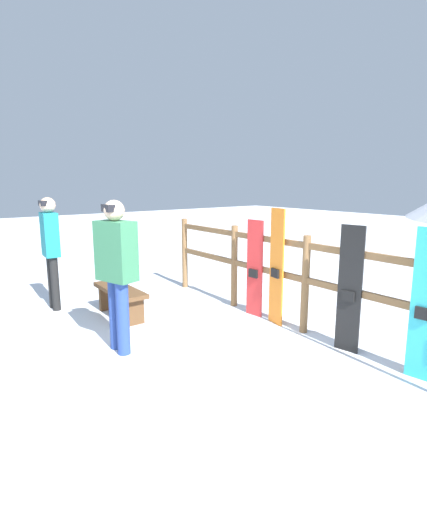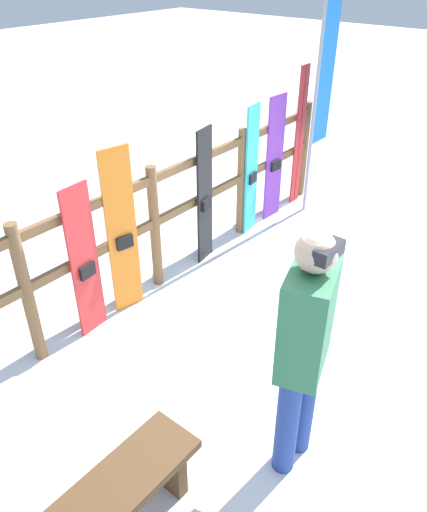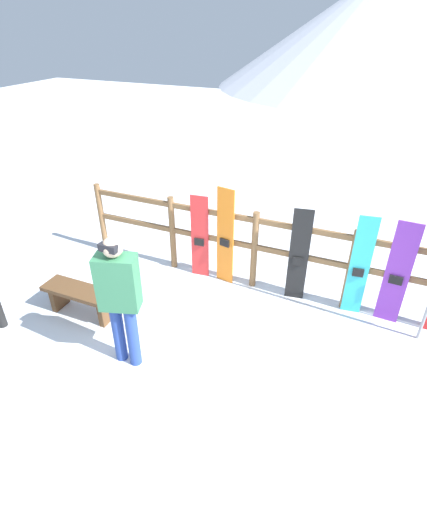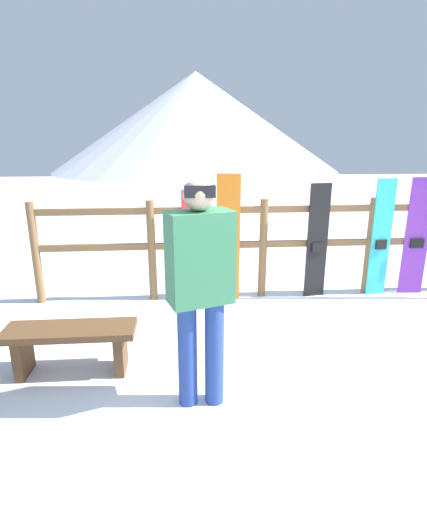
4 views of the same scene
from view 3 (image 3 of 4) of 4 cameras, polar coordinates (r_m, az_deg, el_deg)
ground_plane at (r=4.96m, az=-2.42°, el=-16.96°), size 40.00×40.00×0.00m
mountain_backdrop at (r=27.07m, az=22.85°, el=27.71°), size 18.00×18.00×6.00m
fence at (r=6.01m, az=5.91°, el=1.76°), size 5.71×0.10×1.27m
bench at (r=5.92m, az=-18.44°, el=-5.48°), size 1.11×0.36×0.43m
person_plaid_green at (r=4.60m, az=-13.27°, el=-5.42°), size 0.51×0.38×1.73m
snowboard_red at (r=6.26m, az=-1.97°, el=2.64°), size 0.29×0.07×1.40m
snowboard_orange at (r=6.07m, az=1.69°, el=2.65°), size 0.29×0.10×1.58m
snowboard_black_stripe at (r=5.84m, az=12.06°, el=-0.03°), size 0.28×0.09×1.46m
snowboard_cyan at (r=5.77m, az=20.11°, el=-1.51°), size 0.26×0.08×1.51m
snowboard_purple at (r=5.79m, az=24.75°, el=-2.43°), size 0.31×0.07×1.52m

